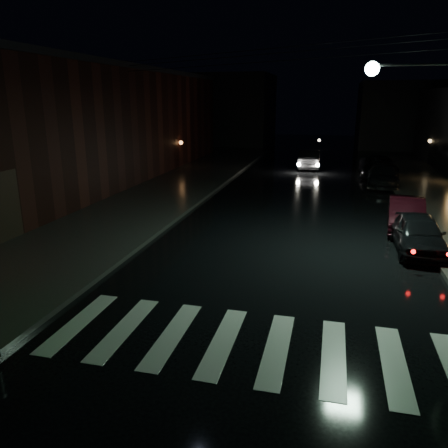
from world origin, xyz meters
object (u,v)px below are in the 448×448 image
Objects in this scene: parked_car_b at (406,214)px; oncoming_car at (309,159)px; parked_car_d at (378,166)px; parked_car_a at (418,233)px; parked_car_c at (383,175)px.

parked_car_b is 16.45m from oncoming_car.
parked_car_b is 0.77× the size of parked_car_d.
parked_car_d is at bearing 89.51° from parked_car_a.
parked_car_d is at bearing 94.29° from parked_car_c.
parked_car_b is at bearing 105.60° from oncoming_car.
parked_car_c is 0.89× the size of parked_car_d.
oncoming_car is (-4.85, 18.57, 0.06)m from parked_car_a.
parked_car_a is 12.54m from parked_car_c.
parked_car_a is 0.87× the size of parked_car_c.
parked_car_c is at bearing 127.28° from oncoming_car.
parked_car_d is (0.00, 13.18, 0.06)m from parked_car_b.
parked_car_c is at bearing 95.77° from parked_car_b.
oncoming_car is (-4.85, 2.55, 0.02)m from parked_car_d.
oncoming_car is at bearing 133.10° from parked_car_c.
parked_car_c is 3.48m from parked_car_d.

